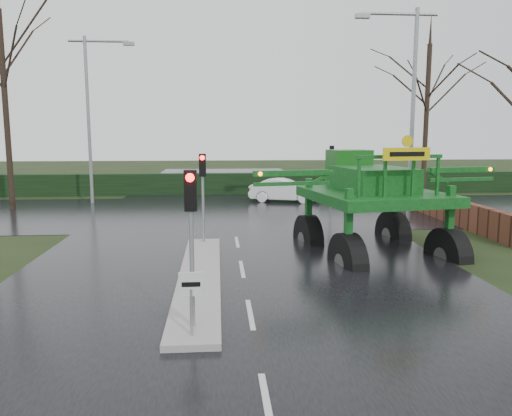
{
  "coord_description": "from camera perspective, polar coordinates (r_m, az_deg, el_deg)",
  "views": [
    {
      "loc": [
        -0.74,
        -11.32,
        4.26
      ],
      "look_at": [
        0.43,
        3.82,
        2.0
      ],
      "focal_mm": 35.0,
      "sensor_mm": 36.0,
      "label": 1
    }
  ],
  "objects": [
    {
      "name": "traffic_signal_far",
      "position": [
        32.2,
        8.62,
        5.4
      ],
      "size": [
        0.26,
        0.33,
        3.52
      ],
      "rotation": [
        0.0,
        0.0,
        3.14
      ],
      "color": "gray",
      "rests_on": "ground"
    },
    {
      "name": "road_cross",
      "position": [
        27.66,
        -2.84,
        -0.39
      ],
      "size": [
        80.0,
        12.0,
        0.02
      ],
      "primitive_type": "cube",
      "color": "black",
      "rests_on": "ground"
    },
    {
      "name": "traffic_signal_near",
      "position": [
        10.46,
        -7.44,
        -0.8
      ],
      "size": [
        0.26,
        0.33,
        3.52
      ],
      "color": "gray",
      "rests_on": "ground"
    },
    {
      "name": "crop_sprayer",
      "position": [
        16.59,
        10.27,
        2.22
      ],
      "size": [
        9.32,
        6.52,
        5.27
      ],
      "rotation": [
        0.0,
        0.0,
        0.17
      ],
      "color": "black",
      "rests_on": "ground"
    },
    {
      "name": "median_island",
      "position": [
        14.93,
        -6.46,
        -7.83
      ],
      "size": [
        1.2,
        10.0,
        0.16
      ],
      "primitive_type": "cube",
      "color": "gray",
      "rests_on": "ground"
    },
    {
      "name": "street_light_left_far",
      "position": [
        32.24,
        -18.14,
        11.13
      ],
      "size": [
        3.85,
        0.3,
        10.0
      ],
      "color": "gray",
      "rests_on": "ground"
    },
    {
      "name": "ground",
      "position": [
        12.12,
        -0.66,
        -12.12
      ],
      "size": [
        140.0,
        140.0,
        0.0
      ],
      "primitive_type": "plane",
      "color": "black",
      "rests_on": "ground"
    },
    {
      "name": "hedge_row",
      "position": [
        35.5,
        -3.21,
        2.78
      ],
      "size": [
        44.0,
        0.9,
        1.5
      ],
      "primitive_type": "cube",
      "color": "black",
      "rests_on": "ground"
    },
    {
      "name": "brick_wall",
      "position": [
        29.77,
        17.81,
        1.0
      ],
      "size": [
        0.4,
        20.0,
        1.2
      ],
      "primitive_type": "cube",
      "color": "#592D1E",
      "rests_on": "ground"
    },
    {
      "name": "keep_left_sign",
      "position": [
        10.34,
        -7.42,
        -9.65
      ],
      "size": [
        0.5,
        0.07,
        1.35
      ],
      "color": "gray",
      "rests_on": "ground"
    },
    {
      "name": "white_sedan",
      "position": [
        31.56,
        3.28,
        0.7
      ],
      "size": [
        4.64,
        2.65,
        1.45
      ],
      "primitive_type": "imported",
      "rotation": [
        0.0,
        0.0,
        1.3
      ],
      "color": "white",
      "rests_on": "ground"
    },
    {
      "name": "traffic_signal_mid",
      "position": [
        18.89,
        -6.11,
        3.35
      ],
      "size": [
        0.26,
        0.33,
        3.52
      ],
      "color": "gray",
      "rests_on": "ground"
    },
    {
      "name": "street_light_right",
      "position": [
        25.03,
        16.89,
        12.08
      ],
      "size": [
        3.85,
        0.3,
        10.0
      ],
      "color": "gray",
      "rests_on": "ground"
    },
    {
      "name": "tree_right_far",
      "position": [
        35.19,
        18.98,
        11.66
      ],
      "size": [
        7.0,
        7.0,
        12.05
      ],
      "color": "black",
      "rests_on": "ground"
    },
    {
      "name": "tree_left_far",
      "position": [
        31.72,
        -26.88,
        12.8
      ],
      "size": [
        7.7,
        7.7,
        13.26
      ],
      "color": "black",
      "rests_on": "ground"
    },
    {
      "name": "road_main",
      "position": [
        21.75,
        -2.39,
        -2.82
      ],
      "size": [
        14.0,
        80.0,
        0.02
      ],
      "primitive_type": "cube",
      "color": "black",
      "rests_on": "ground"
    }
  ]
}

